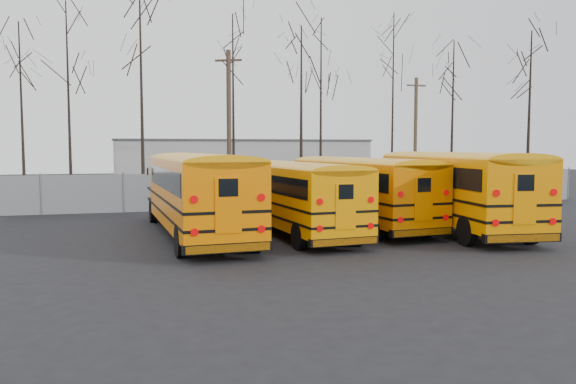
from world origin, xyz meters
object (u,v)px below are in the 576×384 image
object	(u,v)px
bus_b	(294,191)
utility_pole_left	(229,125)
bus_a	(198,188)
utility_pole_right	(415,134)
bus_d	(451,184)
bus_c	(358,186)

from	to	relation	value
bus_b	utility_pole_left	size ratio (longest dim) A/B	1.13
bus_a	utility_pole_right	bearing A→B (deg)	39.39
bus_b	bus_d	world-z (taller)	bus_d
bus_b	utility_pole_right	xyz separation A→B (m)	(14.13, 16.69, 2.68)
bus_c	bus_a	bearing A→B (deg)	-176.58
bus_b	bus_d	size ratio (longest dim) A/B	0.88
bus_c	utility_pole_right	xyz separation A→B (m)	(10.93, 15.49, 2.61)
bus_d	utility_pole_right	world-z (taller)	utility_pole_right
bus_b	bus_a	bearing A→B (deg)	173.42
bus_c	bus_b	bearing A→B (deg)	-165.05
bus_d	bus_c	bearing A→B (deg)	157.44
bus_c	utility_pole_right	world-z (taller)	utility_pole_right
bus_b	utility_pole_right	world-z (taller)	utility_pole_right
bus_d	bus_a	bearing A→B (deg)	-178.30
bus_d	utility_pole_right	xyz separation A→B (m)	(7.57, 17.29, 2.46)
bus_b	bus_c	size ratio (longest dim) A/B	0.96
bus_c	utility_pole_right	size ratio (longest dim) A/B	1.29
bus_a	utility_pole_right	xyz separation A→B (m)	(17.82, 16.59, 2.49)
bus_a	bus_b	world-z (taller)	bus_a
bus_a	bus_c	distance (m)	6.97
bus_a	utility_pole_left	world-z (taller)	utility_pole_left
bus_d	utility_pole_left	xyz separation A→B (m)	(-6.87, 13.86, 2.86)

